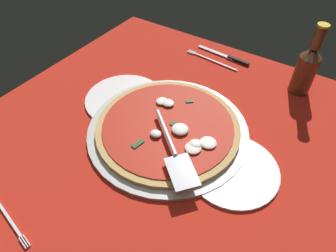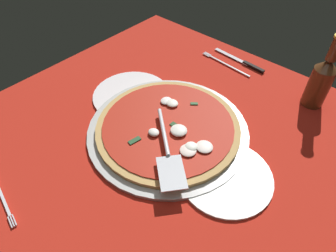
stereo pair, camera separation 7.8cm
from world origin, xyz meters
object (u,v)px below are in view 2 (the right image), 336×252
Objects in this scene: dinner_plate_left at (132,95)px; beer_bottle at (321,80)px; dinner_plate_right at (225,177)px; pizza_server at (167,151)px; pizza at (169,127)px; place_setting_far at (234,64)px.

beer_bottle reaches higher than dinner_plate_left.
pizza_server is at bearing -157.90° from dinner_plate_right.
place_setting_far is (-4.21, 39.40, -1.67)cm from pizza.
pizza_server is at bearing 107.68° from place_setting_far.
pizza reaches higher than place_setting_far.
pizza_server is at bearing -111.32° from beer_bottle.
place_setting_far reaches higher than dinner_plate_right.
dinner_plate_left is 18.81cm from pizza.
pizza is at bearing -123.10° from beer_bottle.
dinner_plate_right is at bearing -95.90° from beer_bottle.
pizza is at bearing 100.91° from place_setting_far.
dinner_plate_left is 54.51cm from beer_bottle.
dinner_plate_right is (38.39, -6.17, 0.00)cm from dinner_plate_left.
beer_bottle reaches higher than pizza.
pizza_server is at bearing -50.12° from pizza.
beer_bottle is at bearing 56.90° from pizza.
dinner_plate_left is 38.88cm from dinner_plate_right.
pizza is 1.78× the size of pizza_server.
pizza is at bearing 169.64° from pizza_server.
place_setting_far is (14.17, 35.67, -0.14)cm from dinner_plate_left.
pizza reaches higher than dinner_plate_left.
dinner_plate_left is 1.06× the size of beer_bottle.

